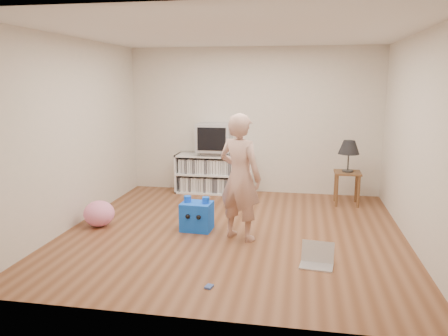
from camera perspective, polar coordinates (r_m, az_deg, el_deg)
ground at (r=5.99m, az=1.26°, el=-8.28°), size 4.50×4.50×0.00m
walls at (r=5.69m, az=1.31°, el=4.15°), size 4.52×4.52×2.60m
ceiling at (r=5.67m, az=1.37°, el=17.29°), size 4.50×4.50×0.01m
media_unit at (r=7.94m, az=-1.21°, el=-0.74°), size 1.40×0.45×0.70m
dvd_deck at (r=7.85m, az=-1.24°, el=1.98°), size 0.45×0.35×0.07m
crt_tv at (r=7.81m, az=-1.25°, el=4.04°), size 0.60×0.53×0.50m
side_table at (r=7.44m, az=15.78°, el=-1.48°), size 0.42×0.42×0.55m
table_lamp at (r=7.34m, az=16.00°, el=2.52°), size 0.34×0.34×0.52m
person at (r=5.52m, az=2.09°, el=-1.22°), size 0.70×0.60×1.62m
laptop at (r=5.06m, az=12.06°, el=-11.54°), size 0.39×0.33×0.25m
playing_cards at (r=4.48m, az=-1.97°, el=-15.22°), size 0.09×0.10×0.02m
plush_blue at (r=6.00m, az=-3.58°, el=-6.25°), size 0.43×0.38×0.47m
plush_pink at (r=6.40m, az=-16.00°, el=-5.74°), size 0.47×0.47×0.36m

